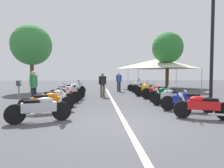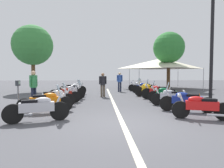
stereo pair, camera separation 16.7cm
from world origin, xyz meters
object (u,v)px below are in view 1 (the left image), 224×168
(motorcycle_right_row_3, at_px, (166,94))
(roadside_tree_0, at_px, (168,48))
(motorcycle_right_row_5, at_px, (149,90))
(bystander_1, at_px, (34,85))
(motorcycle_right_row_0, at_px, (202,106))
(motorcycle_right_row_7, at_px, (143,87))
(motorcycle_right_row_8, at_px, (139,86))
(bystander_2, at_px, (119,80))
(bystander_0, at_px, (103,83))
(event_tent, at_px, (160,63))
(motorcycle_right_row_2, at_px, (172,97))
(motorcycle_left_row_3, at_px, (62,95))
(motorcycle_left_row_1, at_px, (47,101))
(motorcycle_left_row_6, at_px, (72,89))
(motorcycle_left_row_0, at_px, (40,108))
(motorcycle_left_row_2, at_px, (55,98))
(motorcycle_right_row_1, at_px, (187,100))
(traffic_cone_0, at_px, (199,99))
(roadside_tree_1, at_px, (31,45))
(motorcycle_left_row_4, at_px, (68,92))
(motorcycle_right_row_6, at_px, (147,88))
(motorcycle_left_row_5, at_px, (70,90))
(street_lamp_twin_globe, at_px, (212,29))
(parking_meter, at_px, (19,90))
(motorcycle_right_row_4, at_px, (158,92))

(motorcycle_right_row_3, bearing_deg, roadside_tree_0, -90.08)
(motorcycle_right_row_5, distance_m, bystander_1, 7.35)
(motorcycle_right_row_0, distance_m, roadside_tree_0, 12.94)
(motorcycle_right_row_7, height_order, motorcycle_right_row_8, motorcycle_right_row_7)
(bystander_2, bearing_deg, motorcycle_right_row_8, -99.90)
(bystander_0, xyz_separation_m, event_tent, (7.42, -6.31, 1.71))
(motorcycle_right_row_2, distance_m, motorcycle_right_row_7, 6.56)
(motorcycle_left_row_3, bearing_deg, bystander_0, 36.84)
(bystander_0, height_order, event_tent, event_tent)
(motorcycle_left_row_1, relative_size, motorcycle_left_row_6, 1.06)
(motorcycle_left_row_0, distance_m, motorcycle_left_row_2, 2.79)
(motorcycle_right_row_1, distance_m, traffic_cone_0, 2.16)
(bystander_0, height_order, roadside_tree_1, roadside_tree_1)
(motorcycle_right_row_7, relative_size, event_tent, 0.30)
(roadside_tree_0, xyz_separation_m, event_tent, (2.04, 0.04, -1.37))
(motorcycle_left_row_4, relative_size, roadside_tree_0, 0.37)
(traffic_cone_0, bearing_deg, motorcycle_right_row_1, 139.20)
(motorcycle_left_row_6, relative_size, motorcycle_right_row_6, 1.00)
(motorcycle_left_row_5, distance_m, motorcycle_right_row_5, 5.30)
(street_lamp_twin_globe, bearing_deg, motorcycle_right_row_1, 107.71)
(motorcycle_right_row_2, distance_m, roadside_tree_0, 10.45)
(parking_meter, bearing_deg, motorcycle_right_row_1, 3.67)
(motorcycle_left_row_2, height_order, motorcycle_right_row_4, motorcycle_right_row_4)
(motorcycle_left_row_3, relative_size, motorcycle_left_row_5, 1.01)
(motorcycle_left_row_4, xyz_separation_m, street_lamp_twin_globe, (-3.52, -6.70, 2.99))
(motorcycle_right_row_6, distance_m, street_lamp_twin_globe, 7.10)
(motorcycle_right_row_8, bearing_deg, traffic_cone_0, 121.60)
(motorcycle_left_row_3, distance_m, motorcycle_left_row_5, 2.57)
(motorcycle_right_row_5, xyz_separation_m, bystander_0, (0.04, 3.18, 0.47))
(bystander_0, xyz_separation_m, roadside_tree_1, (4.38, 6.01, 3.07))
(motorcycle_left_row_6, bearing_deg, motorcycle_left_row_3, -111.55)
(parking_meter, relative_size, roadside_tree_0, 0.23)
(motorcycle_left_row_6, height_order, motorcycle_right_row_8, motorcycle_left_row_6)
(traffic_cone_0, height_order, bystander_2, bystander_2)
(motorcycle_right_row_1, distance_m, motorcycle_right_row_6, 6.72)
(traffic_cone_0, height_order, roadside_tree_0, roadside_tree_0)
(motorcycle_left_row_0, distance_m, motorcycle_right_row_2, 6.10)
(parking_meter, bearing_deg, motorcycle_right_row_2, 15.43)
(motorcycle_left_row_5, height_order, traffic_cone_0, motorcycle_left_row_5)
(motorcycle_left_row_5, relative_size, motorcycle_right_row_4, 0.96)
(motorcycle_right_row_3, xyz_separation_m, bystander_2, (6.46, 1.90, 0.52))
(motorcycle_right_row_8, height_order, bystander_1, bystander_1)
(motorcycle_right_row_2, xyz_separation_m, roadside_tree_1, (8.32, 9.27, 3.57))
(motorcycle_right_row_4, distance_m, bystander_0, 3.68)
(motorcycle_left_row_6, height_order, event_tent, event_tent)
(motorcycle_right_row_6, distance_m, traffic_cone_0, 5.27)
(parking_meter, xyz_separation_m, bystander_0, (4.97, -3.51, 0.04))
(bystander_1, bearing_deg, motorcycle_left_row_0, -44.59)
(motorcycle_left_row_6, height_order, roadside_tree_0, roadside_tree_0)
(motorcycle_left_row_0, height_order, motorcycle_right_row_7, motorcycle_left_row_0)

